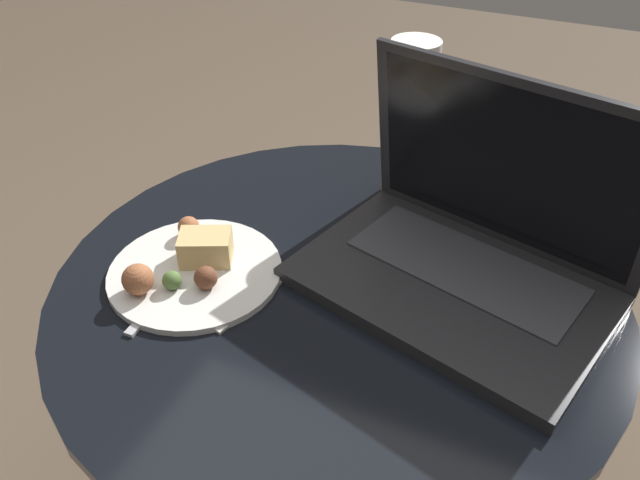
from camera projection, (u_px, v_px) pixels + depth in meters
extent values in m
cylinder|color=#515156|center=(334.00, 410.00, 0.97)|extent=(0.07, 0.07, 0.50)
cylinder|color=black|center=(336.00, 285.00, 0.82)|extent=(0.74, 0.74, 0.02)
cube|color=silver|center=(202.00, 271.00, 0.82)|extent=(0.22, 0.17, 0.00)
cube|color=#232326|center=(449.00, 287.00, 0.79)|extent=(0.43, 0.33, 0.02)
cube|color=#333338|center=(465.00, 266.00, 0.80)|extent=(0.31, 0.19, 0.00)
cube|color=#232326|center=(506.00, 165.00, 0.77)|extent=(0.38, 0.14, 0.24)
cube|color=black|center=(505.00, 166.00, 0.77)|extent=(0.34, 0.12, 0.22)
cylinder|color=#C6701E|center=(408.00, 133.00, 0.91)|extent=(0.07, 0.07, 0.21)
cylinder|color=white|center=(416.00, 52.00, 0.84)|extent=(0.07, 0.07, 0.03)
cylinder|color=silver|center=(195.00, 272.00, 0.82)|extent=(0.23, 0.23, 0.01)
cube|color=#DBB775|center=(206.00, 247.00, 0.82)|extent=(0.08, 0.07, 0.04)
sphere|color=#9E5B38|center=(138.00, 279.00, 0.77)|extent=(0.04, 0.04, 0.04)
sphere|color=#9E5B38|center=(189.00, 227.00, 0.86)|extent=(0.03, 0.03, 0.03)
sphere|color=#4C6B33|center=(172.00, 280.00, 0.78)|extent=(0.02, 0.02, 0.02)
sphere|color=brown|center=(206.00, 278.00, 0.78)|extent=(0.03, 0.03, 0.03)
cube|color=#B2B2B7|center=(160.00, 302.00, 0.77)|extent=(0.01, 0.13, 0.00)
cube|color=#B2B2B7|center=(199.00, 260.00, 0.84)|extent=(0.03, 0.05, 0.00)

